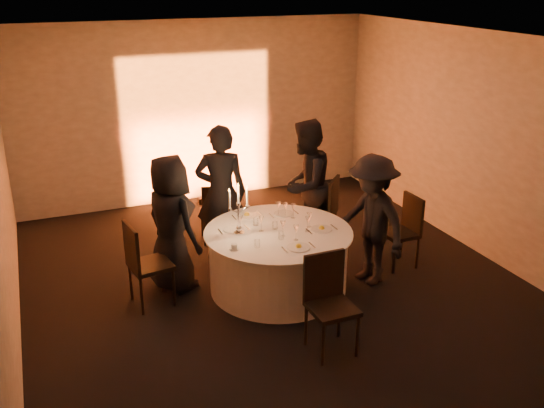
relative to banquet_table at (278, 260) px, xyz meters
name	(u,v)px	position (x,y,z in m)	size (l,w,h in m)	color
floor	(278,288)	(0.00, 0.00, -0.38)	(7.00, 7.00, 0.00)	black
ceiling	(279,41)	(0.00, 0.00, 2.62)	(7.00, 7.00, 0.00)	white
wall_back	(197,113)	(0.00, 3.50, 1.12)	(7.00, 7.00, 0.00)	#9D9891
wall_front	(484,327)	(0.00, -3.50, 1.12)	(7.00, 7.00, 0.00)	#9D9891
wall_right	(485,147)	(3.00, 0.00, 1.12)	(7.00, 7.00, 0.00)	#9D9891
uplighter_fixture	(205,200)	(0.00, 3.20, -0.33)	(0.25, 0.12, 0.10)	black
banquet_table	(278,260)	(0.00, 0.00, 0.00)	(1.80, 1.80, 0.77)	black
chair_left	(143,260)	(-1.61, 0.21, 0.20)	(0.52, 0.52, 1.04)	black
chair_back_left	(215,210)	(-0.30, 1.62, 0.11)	(0.45, 0.45, 0.89)	black
chair_back_right	(325,207)	(1.12, 0.95, 0.18)	(0.62, 0.62, 1.01)	black
chair_right	(405,227)	(1.80, -0.03, 0.16)	(0.43, 0.43, 0.97)	black
chair_front	(328,297)	(-0.01, -1.35, 0.20)	(0.46, 0.46, 1.04)	black
guest_left	(171,223)	(-1.18, 0.53, 0.47)	(0.83, 0.54, 1.71)	black
guest_back_left	(221,193)	(-0.36, 1.11, 0.55)	(0.68, 0.45, 1.87)	black
guest_back_right	(305,185)	(0.83, 1.00, 0.54)	(0.90, 0.70, 1.84)	black
guest_right	(372,220)	(1.14, -0.25, 0.45)	(1.08, 0.62, 1.67)	black
plate_left	(234,229)	(-0.49, 0.24, 0.39)	(0.36, 0.25, 0.01)	white
plate_back_left	(247,215)	(-0.19, 0.60, 0.40)	(0.36, 0.26, 0.08)	white
plate_back_right	(284,214)	(0.28, 0.48, 0.39)	(0.36, 0.26, 0.01)	white
plate_right	(322,228)	(0.50, -0.16, 0.40)	(0.36, 0.26, 0.08)	white
plate_front	(299,247)	(0.03, -0.52, 0.40)	(0.36, 0.27, 0.08)	white
coffee_cup	(234,247)	(-0.65, -0.27, 0.42)	(0.11, 0.11, 0.07)	white
candelabra	(239,216)	(-0.46, 0.11, 0.61)	(0.27, 0.13, 0.64)	silver
wine_glass_a	(240,219)	(-0.41, 0.21, 0.52)	(0.07, 0.07, 0.19)	silver
wine_glass_b	(283,225)	(0.00, -0.15, 0.52)	(0.07, 0.07, 0.19)	silver
wine_glass_c	(296,229)	(0.09, -0.32, 0.52)	(0.07, 0.07, 0.19)	silver
wine_glass_d	(309,217)	(0.40, -0.02, 0.52)	(0.07, 0.07, 0.19)	silver
wine_glass_e	(285,207)	(0.26, 0.38, 0.52)	(0.07, 0.07, 0.19)	silver
wine_glass_f	(308,221)	(0.33, -0.14, 0.52)	(0.07, 0.07, 0.19)	silver
wine_glass_g	(261,221)	(-0.19, 0.08, 0.52)	(0.07, 0.07, 0.19)	silver
wine_glass_h	(293,208)	(0.34, 0.31, 0.52)	(0.07, 0.07, 0.19)	silver
wine_glass_i	(278,206)	(0.19, 0.45, 0.52)	(0.07, 0.07, 0.19)	silver
tumbler_a	(281,236)	(-0.06, -0.22, 0.43)	(0.07, 0.07, 0.09)	silver
tumbler_b	(257,243)	(-0.39, -0.32, 0.43)	(0.07, 0.07, 0.09)	silver
tumbler_c	(275,225)	(-0.01, 0.08, 0.43)	(0.07, 0.07, 0.09)	silver
tumbler_d	(256,222)	(-0.19, 0.28, 0.43)	(0.07, 0.07, 0.09)	silver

